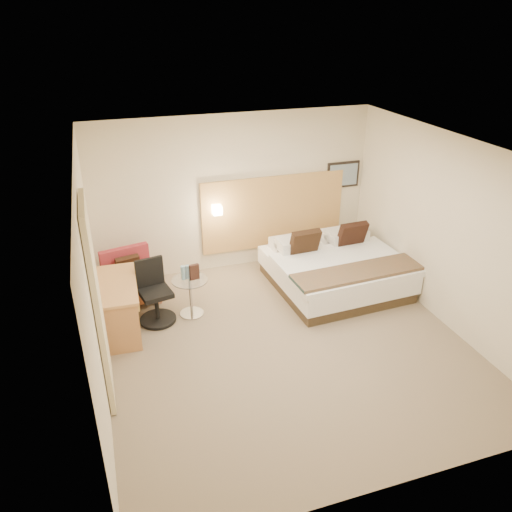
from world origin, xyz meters
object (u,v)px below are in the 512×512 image
object	(u,v)px
lounge_chair	(131,281)
desk	(119,294)
side_table	(191,295)
bed	(335,269)
desk_chair	(155,297)

from	to	relation	value
lounge_chair	desk	world-z (taller)	lounge_chair
lounge_chair	side_table	xyz separation A→B (m)	(0.80, -0.73, 0.01)
desk	side_table	bearing A→B (deg)	5.41
lounge_chair	desk	size ratio (longest dim) A/B	0.73
lounge_chair	desk	xyz separation A→B (m)	(-0.22, -0.83, 0.27)
bed	side_table	distance (m)	2.44
lounge_chair	side_table	bearing A→B (deg)	-42.27
bed	desk_chair	bearing A→B (deg)	-178.02
side_table	desk_chair	distance (m)	0.53
side_table	desk_chair	bearing A→B (deg)	178.38
desk	desk_chair	size ratio (longest dim) A/B	1.31
bed	desk_chair	xyz separation A→B (m)	(-2.96, -0.10, 0.07)
desk_chair	side_table	bearing A→B (deg)	-1.62
bed	side_table	xyz separation A→B (m)	(-2.43, -0.12, 0.01)
lounge_chair	desk_chair	xyz separation A→B (m)	(0.28, -0.72, 0.06)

